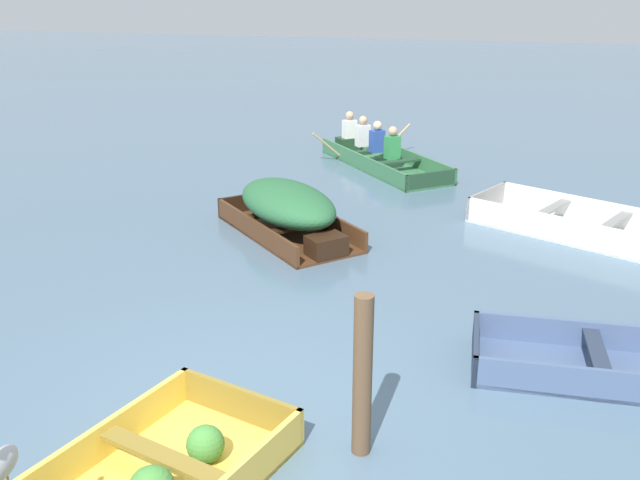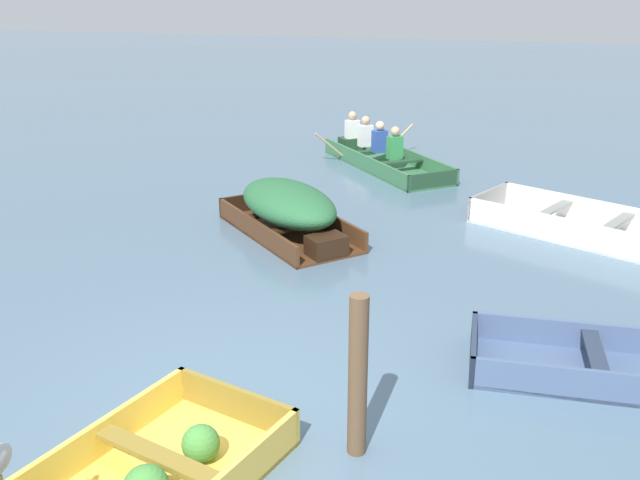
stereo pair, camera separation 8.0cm
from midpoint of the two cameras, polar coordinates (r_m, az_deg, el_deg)
name	(u,v)px [view 2 (the right image)]	position (r m, az deg, el deg)	size (l,w,h in m)	color
ground_plane	(224,432)	(6.23, -7.32, -14.99)	(80.00, 80.00, 0.00)	slate
skiff_dark_varnish_mid_moored	(289,208)	(10.40, -2.28, 2.60)	(2.61, 2.56, 0.77)	#4C2D19
skiff_white_far_moored	(592,229)	(11.12, 21.14, 0.85)	(3.35, 2.44, 0.39)	white
rowboat_green_with_crew	(380,155)	(14.50, 4.99, 6.83)	(3.05, 3.29, 0.89)	#387047
mooring_post	(358,377)	(5.60, 3.46, -10.86)	(0.15, 0.15, 1.38)	brown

